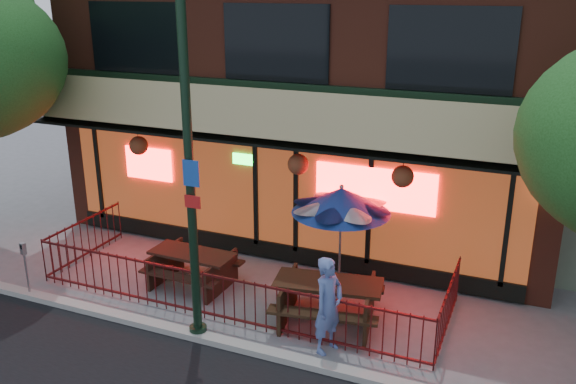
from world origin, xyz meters
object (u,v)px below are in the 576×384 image
at_px(street_light, 190,173).
at_px(pedestrian, 328,305).
at_px(picnic_table_left, 193,264).
at_px(parking_meter_near, 25,261).
at_px(patio_umbrella, 341,200).
at_px(picnic_table_right, 328,296).

bearing_deg(street_light, pedestrian, 12.08).
height_order(picnic_table_left, parking_meter_near, parking_meter_near).
bearing_deg(picnic_table_left, street_light, -56.31).
height_order(street_light, patio_umbrella, street_light).
xyz_separation_m(street_light, patio_umbrella, (1.79, 2.80, -1.16)).
distance_m(picnic_table_left, pedestrian, 3.71).
bearing_deg(parking_meter_near, pedestrian, 5.22).
bearing_deg(picnic_table_right, pedestrian, -70.65).
height_order(street_light, picnic_table_left, street_light).
distance_m(pedestrian, parking_meter_near, 6.38).
bearing_deg(picnic_table_left, picnic_table_right, -5.61).
xyz_separation_m(picnic_table_left, patio_umbrella, (2.93, 1.10, 1.48)).
height_order(picnic_table_left, patio_umbrella, patio_umbrella).
relative_size(street_light, picnic_table_left, 3.80).
relative_size(picnic_table_right, parking_meter_near, 1.86).
height_order(picnic_table_left, picnic_table_right, picnic_table_right).
relative_size(street_light, picnic_table_right, 3.10).
xyz_separation_m(street_light, picnic_table_left, (-1.14, 1.71, -2.64)).
height_order(street_light, picnic_table_right, street_light).
bearing_deg(patio_umbrella, picnic_table_left, -159.48).
bearing_deg(street_light, parking_meter_near, -178.89).
xyz_separation_m(street_light, picnic_table_right, (2.04, 1.39, -2.58)).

